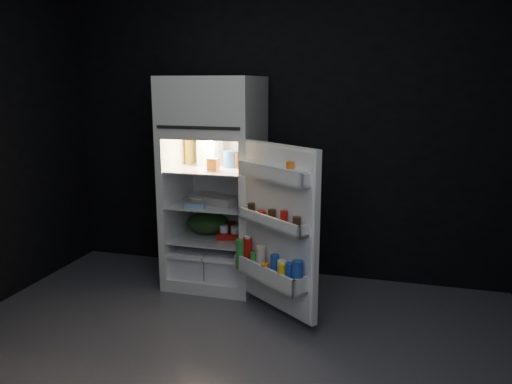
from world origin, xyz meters
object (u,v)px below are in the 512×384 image
(refrigerator, at_px, (215,175))
(yogurt_tray, at_px, (231,236))
(fridge_door, at_px, (276,232))
(egg_carton, at_px, (217,201))
(milk_jug, at_px, (210,152))

(refrigerator, xyz_separation_m, yogurt_tray, (0.16, -0.09, -0.50))
(yogurt_tray, bearing_deg, refrigerator, 135.59)
(fridge_door, bearing_deg, egg_carton, 143.32)
(refrigerator, relative_size, fridge_door, 1.46)
(milk_jug, height_order, yogurt_tray, milk_jug)
(fridge_door, distance_m, yogurt_tray, 0.77)
(egg_carton, xyz_separation_m, yogurt_tray, (0.10, 0.05, -0.31))
(fridge_door, distance_m, egg_carton, 0.78)
(milk_jug, xyz_separation_m, egg_carton, (0.12, -0.18, -0.38))
(refrigerator, height_order, yogurt_tray, refrigerator)
(refrigerator, height_order, egg_carton, refrigerator)
(egg_carton, height_order, yogurt_tray, egg_carton)
(fridge_door, relative_size, milk_jug, 5.08)
(fridge_door, xyz_separation_m, yogurt_tray, (-0.52, 0.52, -0.23))
(refrigerator, bearing_deg, egg_carton, -67.17)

